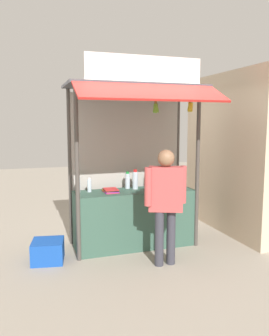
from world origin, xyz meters
TOP-DOWN VIEW (x-y plane):
  - ground_plane at (0.00, 0.00)m, footprint 20.00×20.00m
  - stall_counter at (0.00, 0.00)m, footprint 1.84×0.58m
  - stall_structure at (0.00, 0.10)m, footprint 2.04×1.44m
  - water_bottle_left at (-0.85, 0.13)m, footprint 0.07×0.07m
  - water_bottle_mid_right at (0.33, 0.20)m, footprint 0.08×0.08m
  - water_bottle_far_left at (-0.05, 0.20)m, footprint 0.08×0.08m
  - water_bottle_rear_center at (-0.68, 0.12)m, footprint 0.06×0.06m
  - water_bottle_center at (0.71, 0.21)m, footprint 0.08×0.08m
  - water_bottle_back_left at (0.05, 0.12)m, footprint 0.09×0.09m
  - magazine_stack_mid_left at (-0.38, -0.00)m, footprint 0.22×0.29m
  - magazine_stack_front_left at (0.37, -0.17)m, footprint 0.23×0.27m
  - banana_bunch_inner_left at (0.72, -0.39)m, footprint 0.10×0.10m
  - banana_bunch_rightmost at (0.18, -0.39)m, footprint 0.10×0.10m
  - vendor_person at (0.17, -0.81)m, footprint 0.60×0.35m
  - plastic_crate at (-1.33, -0.20)m, footprint 0.49×0.49m
  - neighbour_wall at (1.76, 0.30)m, footprint 0.20×2.40m

SIDE VIEW (x-z plane):
  - ground_plane at x=0.00m, z-range 0.00..0.00m
  - plastic_crate at x=-1.33m, z-range 0.00..0.30m
  - stall_counter at x=0.00m, z-range 0.00..0.88m
  - magazine_stack_mid_left at x=-0.38m, z-range 0.88..0.93m
  - magazine_stack_front_left at x=0.37m, z-range 0.88..0.98m
  - vendor_person at x=0.17m, z-range 0.16..1.73m
  - water_bottle_rear_center at x=-0.68m, z-range 0.87..1.10m
  - water_bottle_left at x=-0.85m, z-range 0.87..1.13m
  - water_bottle_far_left at x=-0.05m, z-range 0.87..1.14m
  - water_bottle_mid_right at x=0.33m, z-range 0.87..1.16m
  - water_bottle_center at x=0.71m, z-range 0.87..1.17m
  - water_bottle_back_left at x=0.05m, z-range 0.87..1.18m
  - neighbour_wall at x=1.76m, z-range 0.00..2.76m
  - stall_structure at x=0.00m, z-range 0.27..3.08m
  - banana_bunch_rightmost at x=0.18m, z-range 1.98..2.26m
  - banana_bunch_inner_left at x=0.72m, z-range 2.01..2.27m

